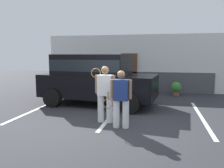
% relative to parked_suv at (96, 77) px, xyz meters
% --- Properties ---
extents(ground_plane, '(40.00, 40.00, 0.00)m').
position_rel_parked_suv_xyz_m(ground_plane, '(1.12, -2.52, -1.15)').
color(ground_plane, '#2D2D33').
extents(parking_stripe_0, '(0.12, 4.40, 0.01)m').
position_rel_parked_suv_xyz_m(parking_stripe_0, '(-1.96, -1.02, -1.14)').
color(parking_stripe_0, silver).
rests_on(parking_stripe_0, ground_plane).
extents(parking_stripe_1, '(0.12, 4.40, 0.01)m').
position_rel_parked_suv_xyz_m(parking_stripe_1, '(0.98, -1.02, -1.14)').
color(parking_stripe_1, silver).
rests_on(parking_stripe_1, ground_plane).
extents(parking_stripe_2, '(0.12, 4.40, 0.01)m').
position_rel_parked_suv_xyz_m(parking_stripe_2, '(3.92, -1.02, -1.14)').
color(parking_stripe_2, silver).
rests_on(parking_stripe_2, ground_plane).
extents(house_frontage, '(9.95, 0.40, 3.12)m').
position_rel_parked_suv_xyz_m(house_frontage, '(1.11, 3.85, 0.32)').
color(house_frontage, white).
rests_on(house_frontage, ground_plane).
extents(parked_suv, '(4.79, 2.58, 2.05)m').
position_rel_parked_suv_xyz_m(parked_suv, '(0.00, 0.00, 0.00)').
color(parked_suv, black).
rests_on(parked_suv, ground_plane).
extents(tennis_player_man, '(0.77, 0.30, 1.70)m').
position_rel_parked_suv_xyz_m(tennis_player_man, '(0.95, -2.25, -0.25)').
color(tennis_player_man, white).
rests_on(tennis_player_man, ground_plane).
extents(tennis_player_woman, '(0.86, 0.26, 1.61)m').
position_rel_parked_suv_xyz_m(tennis_player_woman, '(1.51, -2.66, -0.31)').
color(tennis_player_woman, white).
rests_on(tennis_player_woman, ground_plane).
extents(potted_plant_by_porch, '(0.52, 0.52, 0.68)m').
position_rel_parked_suv_xyz_m(potted_plant_by_porch, '(3.33, 2.86, -0.77)').
color(potted_plant_by_porch, brown).
rests_on(potted_plant_by_porch, ground_plane).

